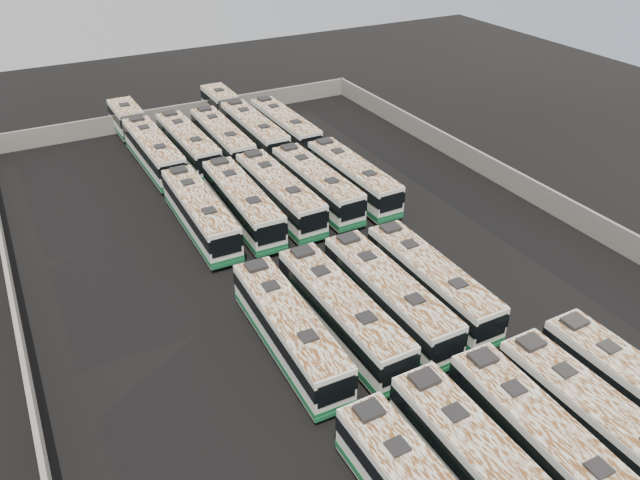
{
  "coord_description": "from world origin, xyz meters",
  "views": [
    {
      "loc": [
        -19.81,
        -36.22,
        27.56
      ],
      "look_at": [
        0.22,
        1.3,
        1.6
      ],
      "focal_mm": 35.0,
      "sensor_mm": 36.0,
      "label": 1
    }
  ],
  "objects_px": {
    "bus_back_left": "(188,144)",
    "bus_back_center": "(222,139)",
    "bus_midfront_right": "(431,281)",
    "bus_back_right": "(242,121)",
    "bus_midback_right": "(316,184)",
    "bus_midfront_center": "(388,296)",
    "bus_midfront_far_left": "(289,329)",
    "bus_back_far_right": "(285,127)",
    "bus_midback_center": "(279,193)",
    "bus_midback_far_right": "(353,177)",
    "bus_front_center": "(547,447)",
    "bus_midback_left": "(242,203)",
    "bus_front_right": "(600,425)",
    "bus_back_far_left": "(144,140)",
    "bus_midfront_left": "(342,313)",
    "bus_front_left": "(490,476)",
    "bus_midback_far_left": "(200,213)"
  },
  "relations": [
    {
      "from": "bus_back_left",
      "to": "bus_back_center",
      "type": "height_order",
      "value": "bus_back_left"
    },
    {
      "from": "bus_midfront_right",
      "to": "bus_back_center",
      "type": "xyz_separation_m",
      "value": [
        -3.81,
        32.06,
        0.03
      ]
    },
    {
      "from": "bus_back_right",
      "to": "bus_midback_right",
      "type": "bearing_deg",
      "value": -89.87
    },
    {
      "from": "bus_midfront_center",
      "to": "bus_back_center",
      "type": "relative_size",
      "value": 1.01
    },
    {
      "from": "bus_midfront_far_left",
      "to": "bus_midfront_right",
      "type": "xyz_separation_m",
      "value": [
        11.28,
        0.09,
        -0.02
      ]
    },
    {
      "from": "bus_back_center",
      "to": "bus_back_far_right",
      "type": "relative_size",
      "value": 1.01
    },
    {
      "from": "bus_midfront_far_left",
      "to": "bus_midback_center",
      "type": "distance_m",
      "value": 19.09
    },
    {
      "from": "bus_midback_right",
      "to": "bus_midback_far_right",
      "type": "xyz_separation_m",
      "value": [
        3.76,
        -0.29,
        -0.0
      ]
    },
    {
      "from": "bus_front_center",
      "to": "bus_midback_left",
      "type": "xyz_separation_m",
      "value": [
        -3.77,
        32.16,
        0.04
      ]
    },
    {
      "from": "bus_front_right",
      "to": "bus_midback_center",
      "type": "relative_size",
      "value": 0.96
    },
    {
      "from": "bus_midfront_center",
      "to": "bus_midback_right",
      "type": "relative_size",
      "value": 1.01
    },
    {
      "from": "bus_midback_far_right",
      "to": "bus_back_far_left",
      "type": "distance_m",
      "value": 23.82
    },
    {
      "from": "bus_midfront_center",
      "to": "bus_midback_right",
      "type": "xyz_separation_m",
      "value": [
        3.69,
        17.69,
        -0.02
      ]
    },
    {
      "from": "bus_midback_right",
      "to": "bus_back_center",
      "type": "xyz_separation_m",
      "value": [
        -3.82,
        14.47,
        0.0
      ]
    },
    {
      "from": "bus_midfront_left",
      "to": "bus_midfront_right",
      "type": "relative_size",
      "value": 1.04
    },
    {
      "from": "bus_midback_right",
      "to": "bus_back_right",
      "type": "xyz_separation_m",
      "value": [
        0.06,
        18.34,
        0.02
      ]
    },
    {
      "from": "bus_midback_left",
      "to": "bus_back_right",
      "type": "height_order",
      "value": "bus_midback_left"
    },
    {
      "from": "bus_back_far_left",
      "to": "bus_back_left",
      "type": "relative_size",
      "value": 1.58
    },
    {
      "from": "bus_back_far_left",
      "to": "bus_midfront_center",
      "type": "bearing_deg",
      "value": -78.9
    },
    {
      "from": "bus_back_far_right",
      "to": "bus_midfront_far_left",
      "type": "bearing_deg",
      "value": -115.15
    },
    {
      "from": "bus_front_left",
      "to": "bus_back_right",
      "type": "distance_m",
      "value": 51.26
    },
    {
      "from": "bus_midback_right",
      "to": "bus_back_far_left",
      "type": "distance_m",
      "value": 21.39
    },
    {
      "from": "bus_midfront_left",
      "to": "bus_midback_center",
      "type": "relative_size",
      "value": 1.0
    },
    {
      "from": "bus_front_center",
      "to": "bus_back_far_right",
      "type": "height_order",
      "value": "bus_front_center"
    },
    {
      "from": "bus_midfront_far_left",
      "to": "bus_back_far_right",
      "type": "xyz_separation_m",
      "value": [
        14.93,
        32.18,
        0.0
      ]
    },
    {
      "from": "bus_front_right",
      "to": "bus_back_right",
      "type": "height_order",
      "value": "bus_back_right"
    },
    {
      "from": "bus_back_far_left",
      "to": "bus_back_center",
      "type": "relative_size",
      "value": 1.59
    },
    {
      "from": "bus_midfront_right",
      "to": "bus_midback_right",
      "type": "height_order",
      "value": "bus_midback_right"
    },
    {
      "from": "bus_back_right",
      "to": "bus_midback_far_right",
      "type": "bearing_deg",
      "value": -78.44
    },
    {
      "from": "bus_front_left",
      "to": "bus_back_far_right",
      "type": "relative_size",
      "value": 1.02
    },
    {
      "from": "bus_back_far_right",
      "to": "bus_midback_left",
      "type": "bearing_deg",
      "value": -127.26
    },
    {
      "from": "bus_front_right",
      "to": "bus_back_far_left",
      "type": "relative_size",
      "value": 0.62
    },
    {
      "from": "bus_front_center",
      "to": "bus_midfront_right",
      "type": "relative_size",
      "value": 1.02
    },
    {
      "from": "bus_front_center",
      "to": "bus_midback_right",
      "type": "relative_size",
      "value": 1.0
    },
    {
      "from": "bus_back_far_left",
      "to": "bus_back_left",
      "type": "height_order",
      "value": "bus_back_far_left"
    },
    {
      "from": "bus_midfront_center",
      "to": "bus_back_far_left",
      "type": "relative_size",
      "value": 0.64
    },
    {
      "from": "bus_front_center",
      "to": "bus_front_right",
      "type": "bearing_deg",
      "value": -1.92
    },
    {
      "from": "bus_back_far_right",
      "to": "bus_midback_far_left",
      "type": "bearing_deg",
      "value": -135.73
    },
    {
      "from": "bus_midback_far_right",
      "to": "bus_midback_center",
      "type": "bearing_deg",
      "value": 178.05
    },
    {
      "from": "bus_midback_left",
      "to": "bus_back_center",
      "type": "xyz_separation_m",
      "value": [
        3.63,
        14.69,
        -0.03
      ]
    },
    {
      "from": "bus_midfront_center",
      "to": "bus_midback_far_right",
      "type": "bearing_deg",
      "value": 66.68
    },
    {
      "from": "bus_back_left",
      "to": "bus_back_center",
      "type": "bearing_deg",
      "value": -6.01
    },
    {
      "from": "bus_front_left",
      "to": "bus_back_center",
      "type": "bearing_deg",
      "value": 85.29
    },
    {
      "from": "bus_front_center",
      "to": "bus_back_center",
      "type": "xyz_separation_m",
      "value": [
        -0.15,
        46.85,
        0.0
      ]
    },
    {
      "from": "bus_midfront_left",
      "to": "bus_midback_far_right",
      "type": "bearing_deg",
      "value": 56.61
    },
    {
      "from": "bus_midfront_far_left",
      "to": "bus_midfront_left",
      "type": "bearing_deg",
      "value": -0.81
    },
    {
      "from": "bus_midback_center",
      "to": "bus_midback_left",
      "type": "bearing_deg",
      "value": -178.7
    },
    {
      "from": "bus_midback_center",
      "to": "bus_midfront_center",
      "type": "bearing_deg",
      "value": -90.06
    },
    {
      "from": "bus_midfront_center",
      "to": "bus_midfront_right",
      "type": "distance_m",
      "value": 3.68
    },
    {
      "from": "bus_front_left",
      "to": "bus_front_center",
      "type": "bearing_deg",
      "value": -0.62
    }
  ]
}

